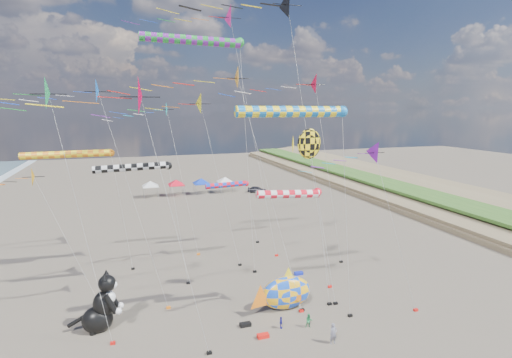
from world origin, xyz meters
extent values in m
cone|color=#BF0034|center=(-8.42, 6.53, 18.03)|extent=(2.41, 2.57, 2.65)
cylinder|color=#B2B2B2|center=(-6.86, 6.53, 9.02)|extent=(3.14, 0.02, 18.04)
cube|color=black|center=(-5.30, 6.53, 0.10)|extent=(0.36, 0.24, 0.20)
cone|color=orange|center=(-16.64, 17.61, 11.64)|extent=(1.77, 1.89, 1.95)
cylinder|color=#B2B2B2|center=(-15.00, 17.61, 5.82)|extent=(3.30, 0.02, 11.64)
cube|color=black|center=(-13.36, 17.61, 0.10)|extent=(0.36, 0.24, 0.20)
cone|color=purple|center=(9.13, 7.01, 13.94)|extent=(1.81, 1.94, 2.00)
cylinder|color=#B2B2B2|center=(11.04, 7.01, 6.97)|extent=(3.84, 0.02, 13.94)
cube|color=black|center=(12.95, 7.01, 0.10)|extent=(0.36, 0.24, 0.20)
cone|color=#1D964D|center=(-14.36, 9.94, 18.24)|extent=(2.16, 2.31, 2.39)
cylinder|color=#B2B2B2|center=(-13.12, 9.94, 9.12)|extent=(2.50, 0.02, 18.24)
cube|color=black|center=(-11.88, 9.94, 0.10)|extent=(0.36, 0.24, 0.20)
cone|color=orange|center=(-0.29, 10.08, 19.62)|extent=(1.84, 1.97, 2.03)
cylinder|color=#B2B2B2|center=(1.65, 10.08, 9.81)|extent=(3.91, 0.02, 19.62)
cube|color=black|center=(3.60, 10.08, 0.10)|extent=(0.36, 0.24, 0.20)
cone|color=black|center=(4.22, 13.44, 25.63)|extent=(2.66, 2.85, 2.94)
cylinder|color=#B2B2B2|center=(6.15, 13.44, 12.82)|extent=(3.90, 0.02, 25.63)
cube|color=black|center=(8.09, 13.44, 0.10)|extent=(0.36, 0.24, 0.20)
cone|color=#17B1B7|center=(-5.10, 26.22, 17.22)|extent=(1.68, 1.80, 1.85)
cylinder|color=#B2B2B2|center=(-3.85, 26.22, 8.61)|extent=(2.54, 0.02, 17.22)
cube|color=black|center=(-2.59, 26.22, 0.10)|extent=(0.36, 0.24, 0.20)
cone|color=#F1187D|center=(2.79, 22.91, 26.82)|extent=(2.57, 2.76, 2.84)
cylinder|color=#B2B2B2|center=(4.47, 22.91, 13.41)|extent=(3.39, 0.02, 26.82)
cube|color=black|center=(6.16, 22.91, 0.10)|extent=(0.36, 0.24, 0.20)
cone|color=blue|center=(-10.38, 14.12, 18.58)|extent=(1.91, 2.04, 2.11)
cylinder|color=#B2B2B2|center=(-8.88, 14.12, 9.29)|extent=(3.02, 0.02, 18.58)
cube|color=black|center=(-7.38, 14.12, 0.10)|extent=(0.36, 0.24, 0.20)
cone|color=#F20732|center=(9.03, 18.77, 19.72)|extent=(2.15, 2.30, 2.37)
cylinder|color=#B2B2B2|center=(10.73, 18.77, 9.86)|extent=(3.41, 0.02, 19.73)
cube|color=black|center=(12.42, 18.77, 0.10)|extent=(0.36, 0.24, 0.20)
cone|color=yellow|center=(-1.30, 21.50, 17.80)|extent=(2.31, 2.48, 2.55)
cylinder|color=#B2B2B2|center=(-0.04, 21.50, 8.90)|extent=(2.55, 0.02, 17.80)
cube|color=black|center=(1.23, 21.50, 0.10)|extent=(0.36, 0.24, 0.20)
cylinder|color=red|center=(1.42, 28.18, 7.95)|extent=(5.18, 0.65, 0.65)
sphere|color=red|center=(4.01, 28.18, 7.95)|extent=(0.68, 0.68, 0.68)
cylinder|color=#B2B2B2|center=(4.76, 28.18, 3.97)|extent=(1.52, 0.02, 7.95)
cube|color=black|center=(5.51, 28.18, 0.10)|extent=(0.36, 0.24, 0.20)
cylinder|color=black|center=(-9.79, 18.59, 12.00)|extent=(6.63, 0.67, 0.67)
sphere|color=black|center=(-6.47, 18.59, 12.00)|extent=(0.71, 0.71, 0.71)
cylinder|color=#B2B2B2|center=(-5.72, 18.59, 6.00)|extent=(1.52, 0.02, 12.00)
cube|color=black|center=(-4.97, 18.59, 0.10)|extent=(0.36, 0.24, 0.20)
cylinder|color=orange|center=(-15.81, 24.05, 12.81)|extent=(8.32, 0.72, 0.72)
sphere|color=orange|center=(-11.65, 24.05, 12.81)|extent=(0.75, 0.75, 0.75)
cylinder|color=#B2B2B2|center=(-10.90, 24.05, 6.40)|extent=(1.52, 0.02, 12.81)
cube|color=black|center=(-10.15, 24.05, 0.10)|extent=(0.36, 0.24, 0.20)
cylinder|color=blue|center=(1.36, 7.95, 17.07)|extent=(8.37, 0.82, 0.82)
sphere|color=blue|center=(5.54, 7.95, 17.07)|extent=(0.86, 0.86, 0.86)
cylinder|color=#B2B2B2|center=(6.29, 7.95, 8.54)|extent=(1.52, 0.02, 17.07)
cube|color=black|center=(7.04, 7.95, 0.10)|extent=(0.36, 0.24, 0.20)
cylinder|color=green|center=(-3.91, 19.19, 23.49)|extent=(9.28, 0.86, 0.86)
sphere|color=green|center=(0.73, 19.19, 23.49)|extent=(0.90, 0.90, 0.90)
cylinder|color=#B2B2B2|center=(1.48, 19.19, 11.74)|extent=(1.52, 0.02, 23.49)
cube|color=black|center=(2.23, 19.19, 0.10)|extent=(0.36, 0.24, 0.20)
cylinder|color=red|center=(2.22, 10.31, 10.42)|extent=(5.30, 0.68, 0.68)
sphere|color=red|center=(4.87, 10.31, 10.42)|extent=(0.71, 0.71, 0.71)
cylinder|color=#B2B2B2|center=(5.62, 10.31, 5.21)|extent=(1.52, 0.02, 10.42)
cube|color=black|center=(6.37, 10.31, 0.10)|extent=(0.36, 0.24, 0.20)
ellipsoid|color=yellow|center=(4.93, 12.23, 14.27)|extent=(2.20, 0.40, 2.64)
cone|color=yellow|center=(3.43, 12.23, 14.27)|extent=(0.12, 1.80, 1.80)
cylinder|color=#B2B2B2|center=(5.93, 11.23, 7.14)|extent=(2.03, 2.03, 14.28)
cube|color=black|center=(6.93, 10.23, 0.10)|extent=(0.36, 0.24, 0.20)
ellipsoid|color=blue|center=(2.44, 10.95, 1.46)|extent=(4.76, 2.65, 3.00)
cone|color=orange|center=(-0.15, 10.95, 1.46)|extent=(2.18, 0.55, 2.20)
cone|color=yellow|center=(2.64, 10.95, 2.96)|extent=(1.59, 0.41, 1.60)
cylinder|color=#B2B2B2|center=(3.54, 10.45, 0.48)|extent=(0.24, 1.03, 0.99)
cube|color=red|center=(3.44, 9.95, 0.10)|extent=(0.36, 0.24, 0.20)
imported|color=slate|center=(3.75, 4.93, 0.81)|extent=(0.60, 0.41, 1.61)
imported|color=#25894C|center=(3.00, 7.51, 0.57)|extent=(0.65, 0.56, 1.15)
imported|color=#1F1E97|center=(0.82, 8.09, 0.49)|extent=(0.48, 0.62, 0.98)
cube|color=#1221B8|center=(6.44, 17.18, 0.15)|extent=(0.90, 0.44, 0.30)
cube|color=red|center=(-0.96, 7.28, 0.15)|extent=(0.90, 0.44, 0.30)
cube|color=black|center=(-1.79, 9.25, 0.15)|extent=(0.90, 0.44, 0.30)
cube|color=silver|center=(-6.00, 60.00, 2.25)|extent=(3.00, 3.00, 0.15)
pyramid|color=silver|center=(-6.00, 60.00, 3.30)|extent=(4.20, 4.20, 1.00)
cylinder|color=#999999|center=(-7.30, 58.70, 1.10)|extent=(0.08, 0.08, 2.20)
cylinder|color=#999999|center=(-4.70, 58.70, 1.10)|extent=(0.08, 0.08, 2.20)
cylinder|color=#999999|center=(-7.30, 61.30, 1.10)|extent=(0.08, 0.08, 2.20)
cylinder|color=#999999|center=(-4.70, 61.30, 1.10)|extent=(0.08, 0.08, 2.20)
cube|color=red|center=(-1.00, 60.00, 2.25)|extent=(3.00, 3.00, 0.15)
pyramid|color=red|center=(-1.00, 60.00, 3.30)|extent=(4.20, 4.20, 1.00)
cylinder|color=#999999|center=(-2.30, 58.70, 1.10)|extent=(0.08, 0.08, 2.20)
cylinder|color=#999999|center=(0.30, 58.70, 1.10)|extent=(0.08, 0.08, 2.20)
cylinder|color=#999999|center=(-2.30, 61.30, 1.10)|extent=(0.08, 0.08, 2.20)
cylinder|color=#999999|center=(0.30, 61.30, 1.10)|extent=(0.08, 0.08, 2.20)
cube|color=#1335C0|center=(4.00, 60.00, 2.25)|extent=(3.00, 3.00, 0.15)
pyramid|color=#1335C0|center=(4.00, 60.00, 3.30)|extent=(4.20, 4.20, 1.00)
cylinder|color=#999999|center=(2.70, 58.70, 1.10)|extent=(0.08, 0.08, 2.20)
cylinder|color=#999999|center=(5.30, 58.70, 1.10)|extent=(0.08, 0.08, 2.20)
cylinder|color=#999999|center=(2.70, 61.30, 1.10)|extent=(0.08, 0.08, 2.20)
cylinder|color=#999999|center=(5.30, 61.30, 1.10)|extent=(0.08, 0.08, 2.20)
cube|color=white|center=(9.00, 60.00, 2.25)|extent=(3.00, 3.00, 0.15)
pyramid|color=white|center=(9.00, 60.00, 3.30)|extent=(4.20, 4.20, 1.00)
cylinder|color=#999999|center=(7.70, 58.70, 1.10)|extent=(0.08, 0.08, 2.20)
cylinder|color=#999999|center=(10.30, 58.70, 1.10)|extent=(0.08, 0.08, 2.20)
cylinder|color=#999999|center=(7.70, 61.30, 1.10)|extent=(0.08, 0.08, 2.20)
cylinder|color=#999999|center=(10.30, 61.30, 1.10)|extent=(0.08, 0.08, 2.20)
imported|color=#26262D|center=(15.26, 58.00, 0.66)|extent=(4.14, 3.20, 1.32)
camera|label=1|loc=(-10.16, -19.09, 17.33)|focal=28.00mm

